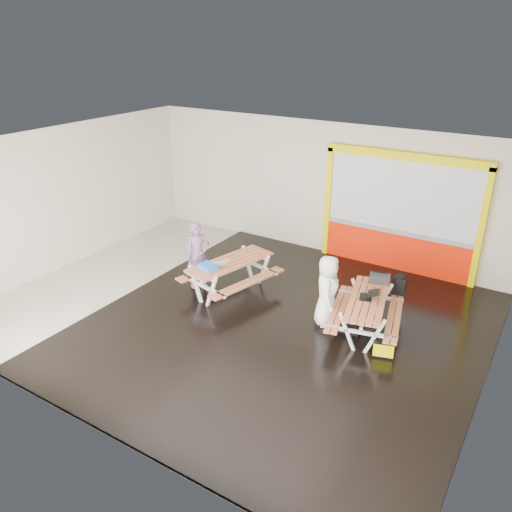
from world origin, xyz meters
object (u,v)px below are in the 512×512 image
Objects in this scene: dark_case at (350,327)px; fluke_bag at (383,348)px; person_right at (327,291)px; backpack at (400,284)px; laptop_left at (220,263)px; toolbox at (380,278)px; picnic_table_left at (230,269)px; picnic_table_right at (367,307)px; person_left at (198,255)px; blue_pouch at (208,267)px; laptop_right at (368,296)px.

fluke_bag is (0.85, -0.47, 0.08)m from dark_case.
backpack is (1.08, 1.24, -0.10)m from person_right.
laptop_left is 1.15× the size of toolbox.
picnic_table_left is 3.21m from picnic_table_right.
person_right is (3.20, 0.06, -0.05)m from person_left.
fluke_bag is at bearing -3.88° from laptop_left.
laptop_left is at bearing 70.08° from person_right.
picnic_table_left is 2.44m from person_right.
person_left is 3.55× the size of backpack.
blue_pouch is at bearing -155.25° from backpack.
backpack reaches higher than laptop_right.
blue_pouch is (-3.38, -0.69, 0.05)m from laptop_right.
picnic_table_left is 6.21× the size of blue_pouch.
laptop_right is (3.27, 0.40, -0.05)m from laptop_left.
fluke_bag is (3.80, -0.56, -0.42)m from picnic_table_left.
person_left is 3.79m from dark_case.
person_right is 3.30× the size of toolbox.
laptop_left is (-0.07, -0.30, 0.25)m from picnic_table_left.
backpack is at bearing 17.64° from picnic_table_left.
toolbox is at bearing -60.91° from person_right.
blue_pouch is 4.04m from fluke_bag.
blue_pouch is at bearing 76.13° from person_right.
backpack reaches higher than blue_pouch.
person_right is at bearing -56.89° from person_left.
toolbox is (0.73, 0.97, 0.06)m from person_right.
backpack is at bearing 21.54° from laptop_left.
picnic_table_left is 0.82m from person_left.
picnic_table_left is 3.87m from fluke_bag.
blue_pouch is (-2.61, -0.47, 0.07)m from person_right.
toolbox reaches higher than picnic_table_right.
toolbox is at bearing 15.10° from picnic_table_left.
dark_case is 0.97m from fluke_bag.
picnic_table_left is at bearing -164.90° from toolbox.
picnic_table_right is 3.30m from laptop_left.
backpack is at bearing 73.07° from laptop_right.
picnic_table_left is at bearing -162.36° from backpack.
person_right is at bearing -176.94° from dark_case.
toolbox reaches higher than picnic_table_left.
dark_case is (3.02, 0.21, -0.75)m from laptop_left.
person_left reaches higher than person_right.
person_right reaches higher than blue_pouch.
person_left is (-0.77, -0.18, 0.23)m from picnic_table_left.
backpack is (4.28, 1.30, -0.15)m from person_left.
person_right reaches higher than laptop_left.
laptop_right reaches higher than picnic_table_left.
person_left reaches higher than picnic_table_left.
picnic_table_right is 5.84× the size of blue_pouch.
person_left is at bearing 175.28° from fluke_bag.
toolbox is at bearing 19.60° from laptop_left.
picnic_table_left is 1.57× the size of person_right.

